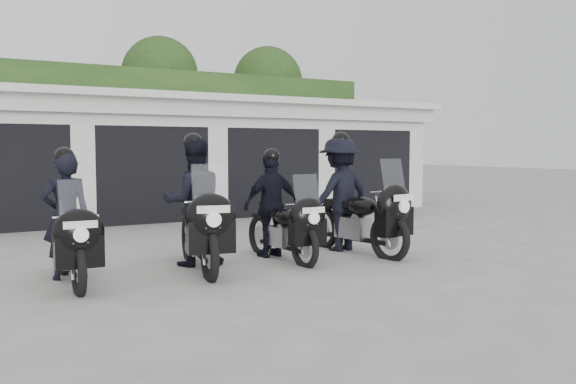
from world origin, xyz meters
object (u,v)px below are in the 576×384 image
police_bike_b (196,209)px  police_bike_c (277,210)px  police_bike_a (69,228)px  police_bike_d (348,199)px

police_bike_b → police_bike_c: size_ratio=1.12×
police_bike_b → police_bike_c: 1.36m
police_bike_a → police_bike_b: (1.76, 0.13, 0.13)m
police_bike_a → police_bike_d: 4.42m
police_bike_b → police_bike_d: police_bike_d is taller
police_bike_b → police_bike_d: 2.66m
police_bike_b → police_bike_d: (2.66, 0.02, 0.03)m
police_bike_c → police_bike_d: police_bike_d is taller
police_bike_a → police_bike_b: 1.77m
police_bike_a → police_bike_c: size_ratio=1.01×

